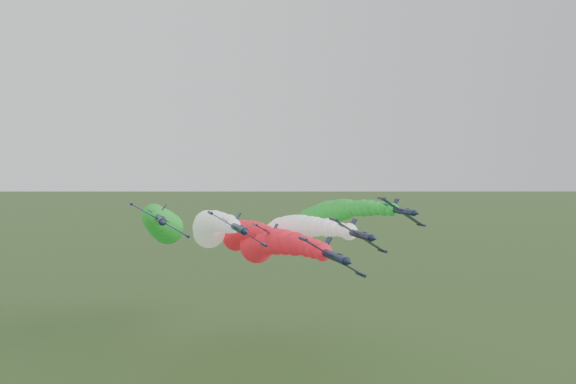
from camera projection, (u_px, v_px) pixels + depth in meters
name	position (u px, v px, depth m)	size (l,w,h in m)	color
jet_lead	(262.00, 245.00, 117.76)	(15.18, 75.84, 15.01)	#111933
jet_inner_left	(209.00, 228.00, 127.08)	(15.13, 75.80, 14.97)	#111933
jet_inner_right	(285.00, 232.00, 128.15)	(15.40, 76.06, 15.23)	#111933
jet_outer_left	(162.00, 223.00, 128.24)	(15.66, 76.32, 15.49)	#111933
jet_outer_right	(322.00, 217.00, 143.79)	(15.58, 76.24, 15.41)	#111933
jet_trail	(238.00, 234.00, 144.95)	(15.34, 76.00, 15.17)	#111933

